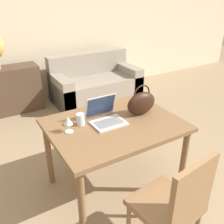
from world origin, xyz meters
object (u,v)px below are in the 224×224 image
Objects in this scene: laptop at (105,115)px; wine_glass at (68,121)px; couch at (95,84)px; drinking_glass at (81,119)px; handbag at (141,103)px; chair at (174,204)px.

wine_glass is at bearing -177.60° from laptop.
wine_glass reaches higher than couch.
handbag is at bearing -10.62° from drinking_glass.
laptop is 0.38m from handbag.
drinking_glass is at bearing -120.30° from couch.
couch is 4.94× the size of handbag.
handbag reaches higher than chair.
drinking_glass is (-0.23, 0.05, -0.01)m from laptop.
chair is 0.97m from laptop.
chair reaches higher than couch.
laptop is at bearing 169.98° from handbag.
laptop is 0.37m from wine_glass.
handbag is (0.73, -0.05, 0.02)m from wine_glass.
drinking_glass is 0.61m from handbag.
handbag reaches higher than drinking_glass.
wine_glass is at bearing 176.13° from handbag.
couch is 10.71× the size of wine_glass.
handbag is at bearing -105.53° from couch.
wine_glass is (-0.37, -0.02, 0.04)m from laptop.
drinking_glass is 0.16m from wine_glass.
wine_glass is at bearing -122.37° from couch.
handbag is at bearing 62.13° from chair.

